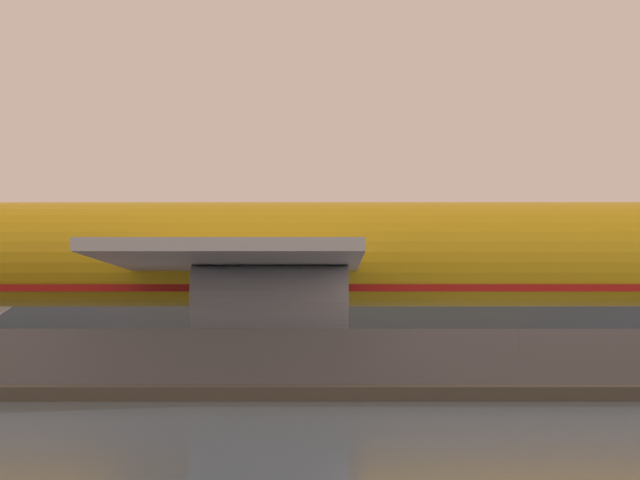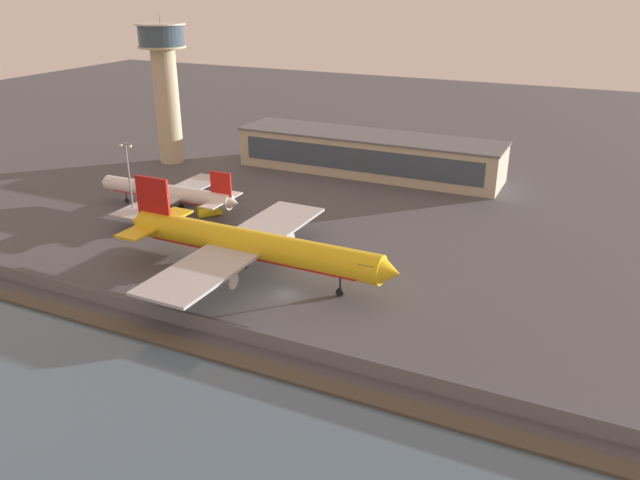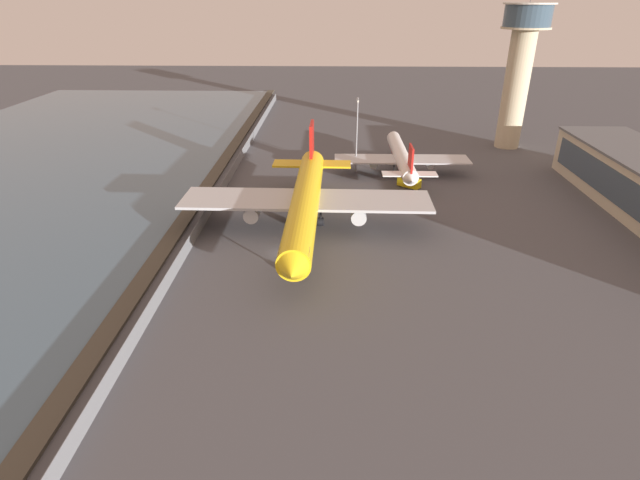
{
  "view_description": "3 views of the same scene",
  "coord_description": "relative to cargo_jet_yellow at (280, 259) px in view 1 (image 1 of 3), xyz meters",
  "views": [
    {
      "loc": [
        -8.07,
        -86.27,
        2.29
      ],
      "look_at": [
        -7.31,
        6.4,
        7.0
      ],
      "focal_mm": 105.0,
      "sensor_mm": 36.0,
      "label": 1
    },
    {
      "loc": [
        44.64,
        -81.45,
        48.68
      ],
      "look_at": [
        0.52,
        12.21,
        5.36
      ],
      "focal_mm": 35.0,
      "sensor_mm": 36.0,
      "label": 2
    },
    {
      "loc": [
        75.42,
        8.69,
        39.7
      ],
      "look_at": [
        -0.94,
        6.5,
        2.11
      ],
      "focal_mm": 28.0,
      "sensor_mm": 36.0,
      "label": 3
    }
  ],
  "objects": [
    {
      "name": "cargo_jet_yellow",
      "position": [
        0.0,
        0.0,
        0.0
      ],
      "size": [
        54.21,
        46.32,
        15.6
      ],
      "color": "yellow",
      "rests_on": "ground"
    },
    {
      "name": "ground_plane",
      "position": [
        9.27,
        -3.63,
        -5.95
      ],
      "size": [
        500.0,
        500.0,
        0.0
      ],
      "primitive_type": "plane",
      "color": "#4C4C51"
    },
    {
      "name": "terminal_building",
      "position": [
        -4.2,
        68.86,
        -0.66
      ],
      "size": [
        71.88,
        16.48,
        10.57
      ],
      "color": "#BCB299",
      "rests_on": "ground"
    },
    {
      "name": "baggage_tug",
      "position": [
        -10.78,
        19.46,
        -5.15
      ],
      "size": [
        1.82,
        3.3,
        1.8
      ],
      "color": "red",
      "rests_on": "ground"
    },
    {
      "name": "perimeter_fence",
      "position": [
        9.27,
        -19.63,
        -4.69
      ],
      "size": [
        280.0,
        0.1,
        2.52
      ],
      "color": "slate",
      "rests_on": "ground"
    },
    {
      "name": "shoreline_seawall",
      "position": [
        9.27,
        -24.13,
        -5.7
      ],
      "size": [
        320.0,
        3.0,
        0.5
      ],
      "color": "#474238",
      "rests_on": "ground"
    }
  ]
}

